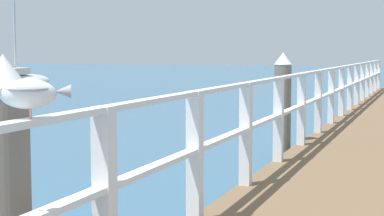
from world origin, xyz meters
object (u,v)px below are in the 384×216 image
Objects in this scene: dock_piling_near at (7,211)px; boat_0 at (12,82)px; dock_piling_far at (282,107)px; seagull_foreground at (26,92)px.

dock_piling_near is 26.18m from boat_0.
dock_piling_far is at bearing 90.00° from dock_piling_near.
boat_0 is at bearing 2.08° from seagull_foreground.
dock_piling_far is 20.79m from boat_0.
dock_piling_near is 4.36× the size of seagull_foreground.
dock_piling_near is at bearing -90.00° from dock_piling_far.
boat_0 reaches higher than dock_piling_far.
boat_0 is (-15.57, 13.77, -0.46)m from dock_piling_far.
dock_piling_near is at bearing -69.69° from boat_0.
dock_piling_near is at bearing 15.51° from seagull_foreground.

